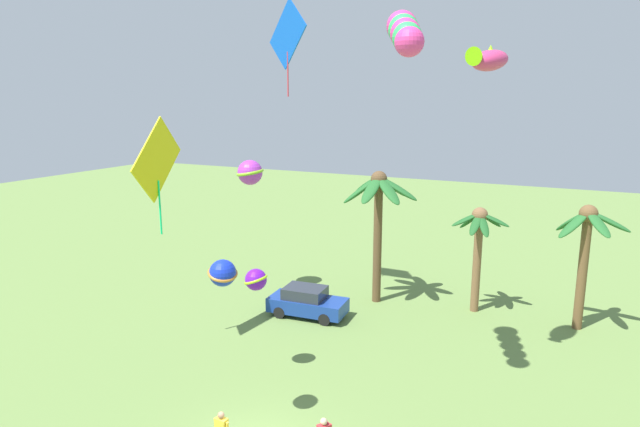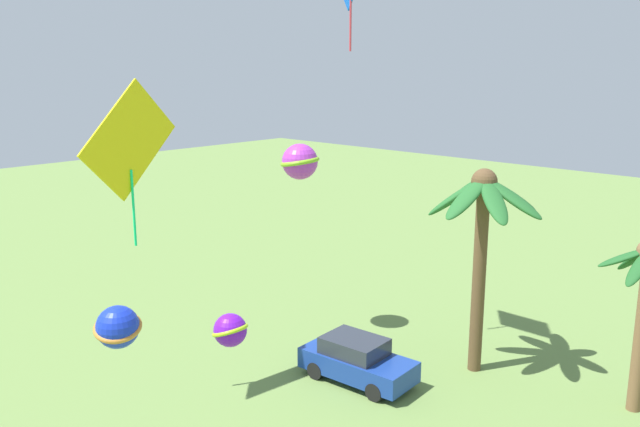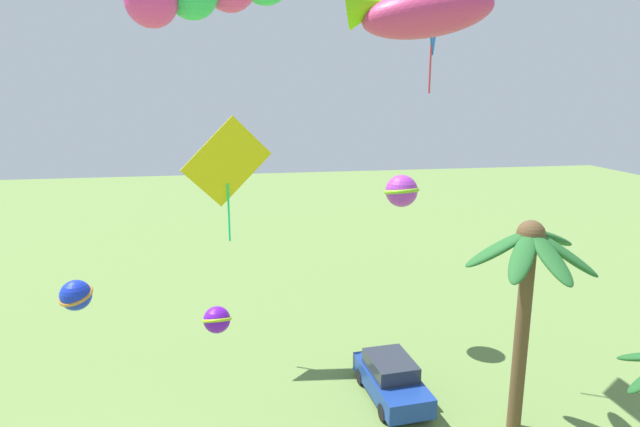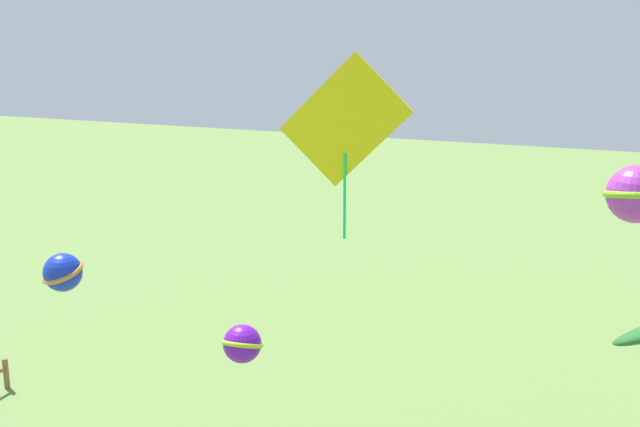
{
  "view_description": "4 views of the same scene",
  "coord_description": "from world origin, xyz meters",
  "px_view_note": "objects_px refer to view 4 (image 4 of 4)",
  "views": [
    {
      "loc": [
        8.18,
        -12.29,
        10.78
      ],
      "look_at": [
        -1.62,
        7.81,
        6.05
      ],
      "focal_mm": 30.42,
      "sensor_mm": 36.0,
      "label": 1
    },
    {
      "loc": [
        9.66,
        -5.31,
        10.53
      ],
      "look_at": [
        -2.21,
        7.21,
        6.61
      ],
      "focal_mm": 37.42,
      "sensor_mm": 36.0,
      "label": 2
    },
    {
      "loc": [
        13.07,
        5.1,
        10.93
      ],
      "look_at": [
        -1.88,
        7.67,
        7.47
      ],
      "focal_mm": 29.78,
      "sensor_mm": 36.0,
      "label": 3
    },
    {
      "loc": [
        11.49,
        12.23,
        10.83
      ],
      "look_at": [
        -3.27,
        6.17,
        6.93
      ],
      "focal_mm": 44.4,
      "sensor_mm": 36.0,
      "label": 4
    }
  ],
  "objects_px": {
    "kite_ball_6": "(63,272)",
    "kite_ball_3": "(242,344)",
    "kite_diamond_1": "(345,123)",
    "kite_ball_2": "(636,194)"
  },
  "relations": [
    {
      "from": "kite_ball_2",
      "to": "kite_ball_6",
      "type": "distance_m",
      "value": 13.16
    },
    {
      "from": "kite_ball_6",
      "to": "kite_ball_3",
      "type": "bearing_deg",
      "value": 108.04
    },
    {
      "from": "kite_ball_2",
      "to": "kite_ball_6",
      "type": "bearing_deg",
      "value": -60.63
    },
    {
      "from": "kite_ball_3",
      "to": "kite_ball_6",
      "type": "height_order",
      "value": "kite_ball_6"
    },
    {
      "from": "kite_diamond_1",
      "to": "kite_ball_6",
      "type": "xyz_separation_m",
      "value": [
        6.27,
        -4.2,
        -2.73
      ]
    },
    {
      "from": "kite_diamond_1",
      "to": "kite_ball_2",
      "type": "bearing_deg",
      "value": 91.21
    },
    {
      "from": "kite_diamond_1",
      "to": "kite_ball_2",
      "type": "distance_m",
      "value": 7.33
    },
    {
      "from": "kite_diamond_1",
      "to": "kite_ball_6",
      "type": "height_order",
      "value": "kite_diamond_1"
    },
    {
      "from": "kite_diamond_1",
      "to": "kite_ball_3",
      "type": "relative_size",
      "value": 5.06
    },
    {
      "from": "kite_diamond_1",
      "to": "kite_ball_2",
      "type": "xyz_separation_m",
      "value": [
        -0.15,
        7.2,
        -1.34
      ]
    }
  ]
}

